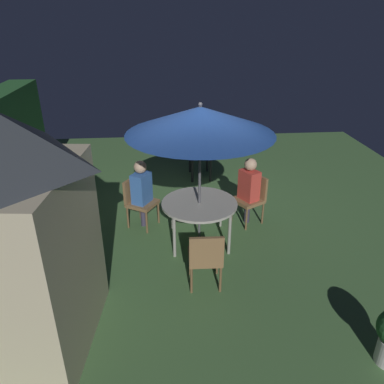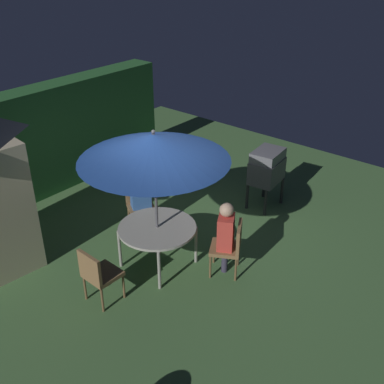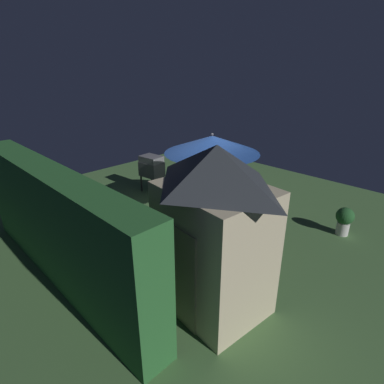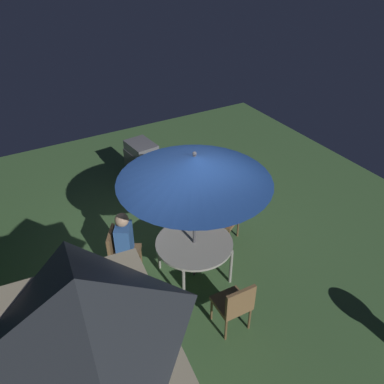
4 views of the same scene
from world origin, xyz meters
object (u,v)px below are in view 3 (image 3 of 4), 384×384
Objects in this scene: garden_shed at (214,231)px; person_in_blue at (166,200)px; chair_far_side at (163,210)px; patio_umbrella at (212,144)px; person_in_red at (219,181)px; chair_toward_hedge at (249,221)px; patio_table at (211,200)px; potted_plant_by_shed at (344,219)px; chair_near_shed at (219,189)px; bbq_grill at (152,167)px.

garden_shed reaches higher than person_in_blue.
chair_far_side is at bearing 58.82° from person_in_blue.
person_in_blue is at bearing 58.82° from patio_umbrella.
person_in_red and person_in_blue have the same top height.
garden_shed is at bearing 109.47° from chair_toward_hedge.
patio_table is 3.23m from potted_plant_by_shed.
person_in_red is at bearing -60.55° from patio_table.
chair_far_side is 1.00× the size of chair_toward_hedge.
patio_table reaches higher than potted_plant_by_shed.
person_in_blue is (1.79, 0.92, 0.26)m from chair_toward_hedge.
chair_near_shed is 3.32m from potted_plant_by_shed.
patio_umbrella reaches higher than chair_toward_hedge.
bbq_grill is (2.75, -0.31, -1.24)m from patio_umbrella.
garden_shed is 2.97m from patio_umbrella.
patio_table is 1.38× the size of chair_far_side.
chair_far_side is 2.08m from chair_toward_hedge.
garden_shed is 4.01m from person_in_red.
bbq_grill is at bearing -32.21° from chair_far_side.
person_in_blue is (0.58, 0.96, 0.12)m from patio_table.
person_in_red is (2.48, -3.09, -0.64)m from garden_shed.
patio_table is 0.99× the size of person_in_red.
bbq_grill reaches higher than chair_toward_hedge.
patio_umbrella is at bearing -47.67° from garden_shed.
person_in_blue is at bearing 27.26° from chair_toward_hedge.
potted_plant_by_shed is at bearing -165.72° from chair_near_shed.
patio_table is at bearing 119.45° from person_in_red.
person_in_blue is at bearing 88.62° from person_in_red.
chair_far_side is (0.05, 2.05, 0.00)m from chair_near_shed.
garden_shed is at bearing 132.33° from patio_umbrella.
chair_near_shed is 2.05m from chair_far_side.
person_in_red is (1.74, -0.99, 0.26)m from chair_toward_hedge.
chair_far_side is 2.00m from person_in_red.
chair_near_shed is at bearing -90.11° from person_in_blue.
patio_umbrella is at bearing -121.18° from chair_far_side.
chair_far_side is at bearing 147.79° from bbq_grill.
chair_toward_hedge is at bearing 149.26° from chair_near_shed.
patio_umbrella is 1.98m from chair_far_side.
patio_umbrella reaches higher than chair_near_shed.
chair_near_shed is (0.58, -1.02, -1.57)m from patio_umbrella.
patio_table is 1.13m from person_in_blue.
bbq_grill is 1.33× the size of chair_near_shed.
bbq_grill is 2.31m from chair_near_shed.
patio_umbrella is 1.72m from person_in_blue.
chair_toward_hedge is at bearing -151.50° from chair_far_side.
chair_near_shed is at bearing -91.34° from chair_far_side.
patio_umbrella reaches higher than person_in_red.
patio_table is 0.99× the size of person_in_blue.
person_in_red reaches higher than potted_plant_by_shed.
person_in_blue is at bearing -25.00° from garden_shed.
garden_shed is at bearing 80.14° from potted_plant_by_shed.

